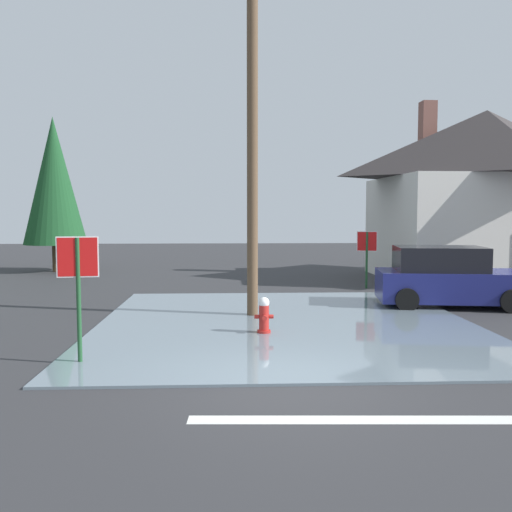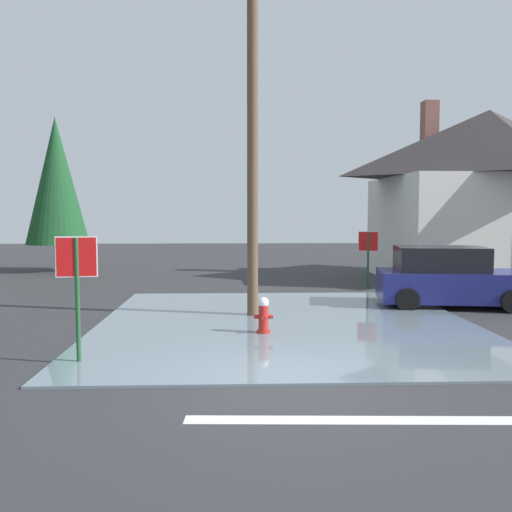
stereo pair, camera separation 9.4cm
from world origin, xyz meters
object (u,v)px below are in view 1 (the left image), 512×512
object	(u,v)px
stop_sign_far	(367,248)
parked_car	(447,278)
stop_sign_near	(78,274)
house	(485,192)
utility_pole	(252,116)
fire_hydrant	(264,316)
pine_tree_short_left	(54,181)

from	to	relation	value
stop_sign_far	parked_car	distance (m)	4.18
stop_sign_near	house	size ratio (longest dim) A/B	0.26
utility_pole	stop_sign_far	xyz separation A→B (m)	(4.28, 5.23, -3.70)
fire_hydrant	utility_pole	world-z (taller)	utility_pole
stop_sign_near	house	xyz separation A→B (m)	(12.99, 12.37, 1.90)
utility_pole	parked_car	distance (m)	7.26
fire_hydrant	utility_pole	size ratio (longest dim) A/B	0.08
parked_car	pine_tree_short_left	xyz separation A→B (m)	(-14.21, 10.07, 3.30)
utility_pole	pine_tree_short_left	bearing A→B (deg)	126.83
fire_hydrant	house	distance (m)	14.27
utility_pole	stop_sign_near	bearing A→B (deg)	-126.35
utility_pole	house	size ratio (longest dim) A/B	1.12
stop_sign_near	utility_pole	bearing A→B (deg)	53.65
utility_pole	stop_sign_far	bearing A→B (deg)	50.73
stop_sign_near	pine_tree_short_left	xyz separation A→B (m)	(-5.29, 15.82, 2.48)
pine_tree_short_left	stop_sign_far	bearing A→B (deg)	-25.72
fire_hydrant	stop_sign_far	bearing A→B (deg)	60.97
stop_sign_far	parked_car	world-z (taller)	stop_sign_far
house	fire_hydrant	bearing A→B (deg)	-133.41
stop_sign_far	house	size ratio (longest dim) A/B	0.23
stop_sign_far	pine_tree_short_left	size ratio (longest dim) A/B	0.29
stop_sign_near	fire_hydrant	size ratio (longest dim) A/B	2.72
stop_sign_far	parked_car	bearing A→B (deg)	-70.32
fire_hydrant	stop_sign_far	xyz separation A→B (m)	(4.10, 7.40, 1.03)
house	pine_tree_short_left	xyz separation A→B (m)	(-18.28, 3.46, 0.58)
stop_sign_far	parked_car	xyz separation A→B (m)	(1.39, -3.89, -0.62)
stop_sign_far	fire_hydrant	bearing A→B (deg)	-119.03
stop_sign_near	fire_hydrant	distance (m)	4.28
stop_sign_near	stop_sign_far	xyz separation A→B (m)	(7.53, 9.65, -0.19)
stop_sign_near	house	distance (m)	18.04
house	utility_pole	bearing A→B (deg)	-140.79
fire_hydrant	house	size ratio (longest dim) A/B	0.09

